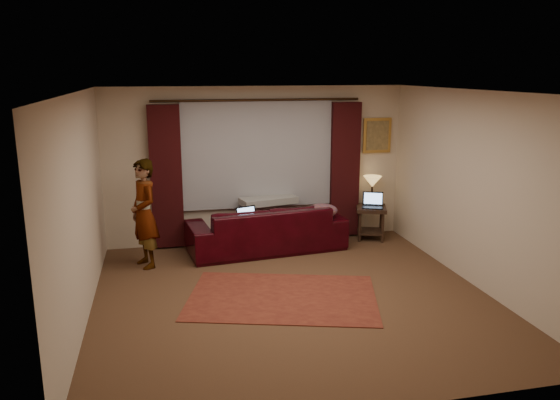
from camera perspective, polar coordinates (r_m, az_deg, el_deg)
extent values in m
cube|color=#533522|center=(7.14, 1.33, -10.11)|extent=(5.00, 5.00, 0.01)
cube|color=silver|center=(6.55, 1.45, 11.26)|extent=(5.00, 5.00, 0.02)
cube|color=beige|center=(9.13, -2.39, 3.65)|extent=(5.00, 0.02, 2.60)
cube|color=beige|center=(4.44, 9.21, -7.11)|extent=(5.00, 0.02, 2.60)
cube|color=beige|center=(6.61, -20.17, -0.96)|extent=(0.02, 5.00, 2.60)
cube|color=beige|center=(7.71, 19.74, 1.05)|extent=(0.02, 5.00, 2.60)
cube|color=#94949B|center=(9.04, -2.34, 4.84)|extent=(2.50, 0.05, 1.80)
cube|color=black|center=(8.90, -11.81, 2.34)|extent=(0.50, 0.14, 2.30)
cube|color=black|center=(9.42, 6.76, 3.13)|extent=(0.50, 0.14, 2.30)
cylinder|color=black|center=(8.90, -2.33, 10.40)|extent=(0.04, 0.04, 3.40)
cube|color=#BE8D3C|center=(9.63, 10.10, 6.67)|extent=(0.50, 0.04, 0.60)
imported|color=black|center=(8.78, -1.45, -2.06)|extent=(2.61, 1.36, 1.01)
cube|color=gray|center=(8.97, -1.21, 1.63)|extent=(0.99, 0.56, 0.11)
ellipsoid|color=brown|center=(8.87, 4.38, -1.19)|extent=(0.59, 0.49, 0.22)
cube|color=maroon|center=(7.12, 0.26, -10.10)|extent=(2.74, 2.20, 0.01)
cube|color=black|center=(9.53, 9.45, -2.36)|extent=(0.63, 0.63, 0.57)
imported|color=gray|center=(8.20, -14.00, -1.40)|extent=(0.62, 0.62, 1.61)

